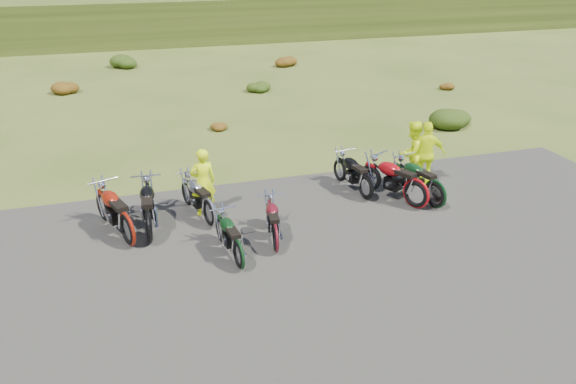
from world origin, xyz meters
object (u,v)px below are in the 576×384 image
object	(u,v)px
motorcycle_0	(151,242)
motorcycle_3	(210,227)
person_middle	(203,183)
motorcycle_7	(434,208)

from	to	relation	value
motorcycle_0	motorcycle_3	bearing A→B (deg)	-71.91
person_middle	motorcycle_7	bearing A→B (deg)	160.71
motorcycle_7	motorcycle_0	bearing A→B (deg)	72.17
motorcycle_3	motorcycle_7	distance (m)	5.94
motorcycle_0	motorcycle_7	xyz separation A→B (m)	(7.38, -0.30, 0.00)
motorcycle_3	motorcycle_7	xyz separation A→B (m)	(5.90, -0.68, 0.00)
motorcycle_3	person_middle	xyz separation A→B (m)	(-0.01, 0.73, 0.89)
motorcycle_0	person_middle	xyz separation A→B (m)	(1.48, 1.11, 0.89)
motorcycle_7	person_middle	bearing A→B (deg)	61.07
motorcycle_3	motorcycle_0	bearing A→B (deg)	89.60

